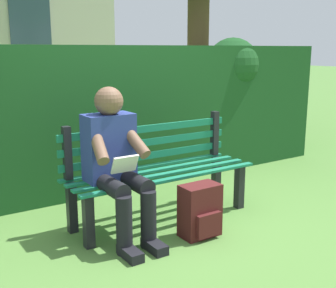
{
  "coord_description": "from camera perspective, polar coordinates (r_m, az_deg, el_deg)",
  "views": [
    {
      "loc": [
        1.88,
        2.95,
        1.43
      ],
      "look_at": [
        0.0,
        0.1,
        0.68
      ],
      "focal_mm": 46.11,
      "sensor_mm": 36.0,
      "label": 1
    }
  ],
  "objects": [
    {
      "name": "park_bench",
      "position": [
        3.7,
        -1.49,
        -3.3
      ],
      "size": [
        1.64,
        0.49,
        0.85
      ],
      "color": "black",
      "rests_on": "ground"
    },
    {
      "name": "ground",
      "position": [
        3.78,
        -0.85,
        -9.85
      ],
      "size": [
        60.0,
        60.0,
        0.0
      ],
      "primitive_type": "plane",
      "color": "#517F38"
    },
    {
      "name": "backpack",
      "position": [
        3.4,
        4.28,
        -8.83
      ],
      "size": [
        0.31,
        0.26,
        0.42
      ],
      "color": "#4C1919",
      "rests_on": "ground"
    },
    {
      "name": "person_seated",
      "position": [
        3.28,
        -6.86,
        -2.16
      ],
      "size": [
        0.44,
        0.73,
        1.16
      ],
      "color": "navy",
      "rests_on": "ground"
    },
    {
      "name": "hedge_backdrop",
      "position": [
        4.6,
        -8.43,
        4.01
      ],
      "size": [
        5.7,
        0.78,
        1.57
      ],
      "color": "#19471E",
      "rests_on": "ground"
    }
  ]
}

